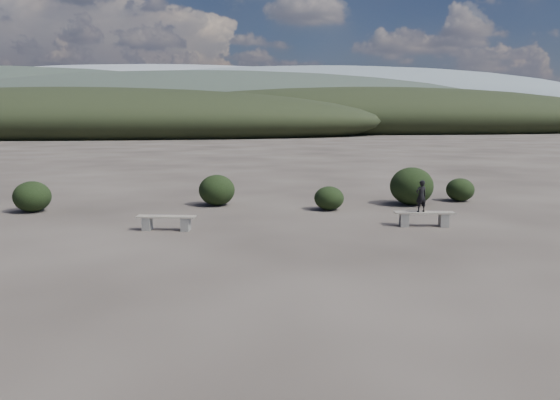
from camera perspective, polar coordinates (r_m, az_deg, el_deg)
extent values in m
plane|color=#2F2924|center=(12.91, 2.15, -7.17)|extent=(1200.00, 1200.00, 0.00)
cube|color=slate|center=(17.64, -13.70, -2.42)|extent=(0.32, 0.40, 0.41)
cube|color=slate|center=(17.31, -9.83, -2.51)|extent=(0.32, 0.40, 0.41)
cube|color=gray|center=(17.42, -11.81, -1.72)|extent=(1.88, 0.73, 0.05)
cube|color=slate|center=(18.19, 12.84, -2.03)|extent=(0.32, 0.41, 0.42)
cube|color=slate|center=(18.47, 16.73, -2.02)|extent=(0.32, 0.41, 0.42)
cube|color=gray|center=(18.28, 14.83, -1.29)|extent=(1.95, 0.70, 0.05)
imported|color=black|center=(18.17, 14.54, 0.40)|extent=(0.42, 0.31, 1.03)
ellipsoid|color=black|center=(21.99, -6.62, 1.03)|extent=(1.44, 1.44, 1.23)
ellipsoid|color=black|center=(20.87, 5.15, 0.19)|extent=(1.13, 1.13, 0.91)
ellipsoid|color=black|center=(22.61, 13.59, 1.42)|extent=(1.74, 1.74, 1.52)
ellipsoid|color=black|center=(24.20, 18.31, 1.03)|extent=(1.16, 1.16, 0.97)
ellipsoid|color=black|center=(22.37, -24.48, 0.33)|extent=(1.36, 1.36, 1.15)
ellipsoid|color=black|center=(104.82, -19.79, 7.74)|extent=(110.00, 40.00, 12.00)
ellipsoid|color=black|center=(127.73, 10.02, 8.40)|extent=(120.00, 44.00, 14.00)
ellipsoid|color=#303A31|center=(172.28, -6.34, 9.27)|extent=(190.00, 64.00, 24.00)
ellipsoid|color=slate|center=(320.51, 6.16, 9.79)|extent=(340.00, 110.00, 44.00)
ellipsoid|color=gray|center=(413.31, -10.96, 9.80)|extent=(460.00, 140.00, 56.00)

